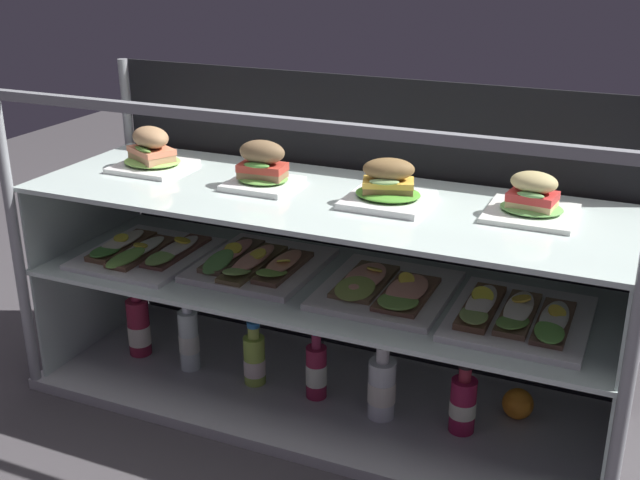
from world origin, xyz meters
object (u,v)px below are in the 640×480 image
Objects in this scene: open_sandwich_tray_right_of_center at (516,316)px; juice_bottle_front_second at (463,404)px; orange_fruit_beside_bottles at (518,404)px; plated_roll_sandwich_left_of_center at (388,188)px; juice_bottle_front_middle at (382,387)px; open_sandwich_tray_near_left_corner at (144,252)px; plated_roll_sandwich_right_of_center at (532,201)px; juice_bottle_front_right_end at (316,371)px; open_sandwich_tray_mid_left at (385,289)px; plated_roll_sandwich_near_left_corner at (152,153)px; juice_bottle_back_center at (139,327)px; plated_roll_sandwich_near_right_corner at (262,169)px; open_sandwich_tray_near_right_corner at (257,263)px; juice_bottle_front_fourth at (254,359)px; juice_bottle_back_left at (189,339)px.

open_sandwich_tray_right_of_center is 0.29m from juice_bottle_front_second.
open_sandwich_tray_right_of_center reaches higher than orange_fruit_beside_bottles.
juice_bottle_front_middle is at bearing -70.68° from plated_roll_sandwich_left_of_center.
open_sandwich_tray_near_left_corner reaches higher than juice_bottle_front_middle.
juice_bottle_front_right_end is at bearing -170.44° from plated_roll_sandwich_right_of_center.
open_sandwich_tray_mid_left is 0.33m from juice_bottle_front_right_end.
open_sandwich_tray_right_of_center is (1.04, -0.07, -0.26)m from plated_roll_sandwich_near_left_corner.
plated_roll_sandwich_near_right_corner is at bearing 4.54° from juice_bottle_back_center.
plated_roll_sandwich_near_right_corner is at bearing -179.86° from plated_roll_sandwich_left_of_center.
plated_roll_sandwich_near_right_corner reaches higher than juice_bottle_front_second.
plated_roll_sandwich_left_of_center is 0.56× the size of open_sandwich_tray_near_left_corner.
open_sandwich_tray_near_right_corner is at bearing 171.41° from juice_bottle_front_right_end.
plated_roll_sandwich_near_left_corner is 1.19m from orange_fruit_beside_bottles.
open_sandwich_tray_near_right_corner is 1.78× the size of juice_bottle_front_right_end.
juice_bottle_front_middle is (0.71, 0.00, -0.26)m from open_sandwich_tray_near_left_corner.
plated_roll_sandwich_near_left_corner is 0.64m from juice_bottle_front_fourth.
juice_bottle_back_left reaches higher than juice_bottle_front_middle.
plated_roll_sandwich_right_of_center is 0.57× the size of open_sandwich_tray_near_left_corner.
juice_bottle_front_fourth is at bearing -89.75° from open_sandwich_tray_near_right_corner.
open_sandwich_tray_near_left_corner is 0.28m from juice_bottle_back_left.
plated_roll_sandwich_near_left_corner is 1.12× the size of plated_roll_sandwich_near_right_corner.
open_sandwich_tray_near_left_corner is (0.01, -0.08, -0.26)m from plated_roll_sandwich_near_left_corner.
plated_roll_sandwich_near_right_corner is at bearing 176.58° from open_sandwich_tray_mid_left.
open_sandwich_tray_near_right_corner reaches higher than juice_bottle_front_middle.
plated_roll_sandwich_right_of_center is at bearing 5.90° from open_sandwich_tray_near_left_corner.
juice_bottle_back_left is 1.15× the size of juice_bottle_front_right_end.
plated_roll_sandwich_near_left_corner is 0.54m from juice_bottle_back_left.
open_sandwich_tray_right_of_center is at bearing 0.20° from juice_bottle_back_left.
plated_roll_sandwich_right_of_center reaches higher than open_sandwich_tray_near_left_corner.
open_sandwich_tray_near_right_corner reaches higher than juice_bottle_front_second.
open_sandwich_tray_near_left_corner is 1.86× the size of juice_bottle_front_fourth.
plated_roll_sandwich_left_of_center is 1.04× the size of juice_bottle_front_fourth.
plated_roll_sandwich_near_left_corner is 0.43m from open_sandwich_tray_near_right_corner.
open_sandwich_tray_near_right_corner is (0.33, 0.05, 0.00)m from open_sandwich_tray_near_left_corner.
plated_roll_sandwich_right_of_center is 1.04× the size of juice_bottle_front_second.
plated_roll_sandwich_near_right_corner reaches higher than juice_bottle_back_center.
juice_bottle_front_second is (-0.11, -0.08, -0.53)m from plated_roll_sandwich_right_of_center.
juice_bottle_front_second is (0.59, 0.01, 0.00)m from juice_bottle_front_fourth.
juice_bottle_back_left is (-0.90, -0.09, -0.51)m from plated_roll_sandwich_right_of_center.
juice_bottle_front_fourth is (0.39, -0.01, -0.01)m from juice_bottle_back_center.
plated_roll_sandwich_left_of_center is 0.97× the size of plated_roll_sandwich_right_of_center.
orange_fruit_beside_bottles is (0.52, 0.12, -0.04)m from juice_bottle_front_right_end.
orange_fruit_beside_bottles is (1.05, 0.06, -0.57)m from plated_roll_sandwich_near_left_corner.
juice_bottle_front_second is at bearing -3.20° from open_sandwich_tray_mid_left.
juice_bottle_back_center is at bearing -176.55° from open_sandwich_tray_near_right_corner.
juice_bottle_back_center is at bearing 158.25° from open_sandwich_tray_near_left_corner.
plated_roll_sandwich_right_of_center is at bearing 4.74° from open_sandwich_tray_near_right_corner.
open_sandwich_tray_near_left_corner is at bearing -174.10° from plated_roll_sandwich_right_of_center.
open_sandwich_tray_right_of_center is 0.33m from orange_fruit_beside_bottles.
plated_roll_sandwich_near_right_corner is 0.87× the size of plated_roll_sandwich_left_of_center.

